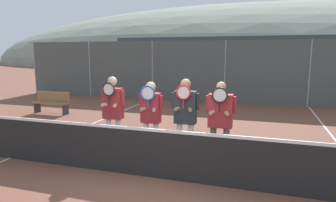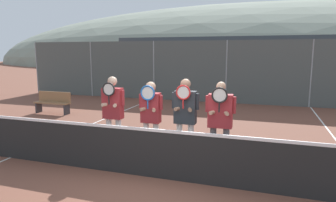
{
  "view_description": "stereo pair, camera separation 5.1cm",
  "coord_description": "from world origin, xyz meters",
  "px_view_note": "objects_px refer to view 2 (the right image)",
  "views": [
    {
      "loc": [
        1.74,
        -5.14,
        2.41
      ],
      "look_at": [
        -0.26,
        1.13,
        1.33
      ],
      "focal_mm": 32.0,
      "sensor_mm": 36.0,
      "label": 1
    },
    {
      "loc": [
        1.79,
        -5.13,
        2.41
      ],
      "look_at": [
        -0.26,
        1.13,
        1.33
      ],
      "focal_mm": 32.0,
      "sensor_mm": 36.0,
      "label": 2
    }
  ],
  "objects_px": {
    "player_rightmost": "(220,118)",
    "car_left_of_center": "(197,77)",
    "player_leftmost": "(113,109)",
    "car_center": "(290,81)",
    "bench_courtside": "(53,102)",
    "player_center_right": "(185,114)",
    "player_center_left": "(151,113)",
    "car_far_left": "(124,75)"
  },
  "relations": [
    {
      "from": "player_rightmost",
      "to": "car_far_left",
      "type": "relative_size",
      "value": 0.43
    },
    {
      "from": "player_leftmost",
      "to": "car_left_of_center",
      "type": "height_order",
      "value": "player_leftmost"
    },
    {
      "from": "player_center_right",
      "to": "bench_courtside",
      "type": "relative_size",
      "value": 1.24
    },
    {
      "from": "player_leftmost",
      "to": "car_far_left",
      "type": "distance_m",
      "value": 13.05
    },
    {
      "from": "player_center_left",
      "to": "car_left_of_center",
      "type": "height_order",
      "value": "car_left_of_center"
    },
    {
      "from": "player_leftmost",
      "to": "car_center",
      "type": "bearing_deg",
      "value": 68.37
    },
    {
      "from": "car_left_of_center",
      "to": "car_center",
      "type": "relative_size",
      "value": 0.96
    },
    {
      "from": "car_far_left",
      "to": "car_center",
      "type": "relative_size",
      "value": 0.9
    },
    {
      "from": "player_center_left",
      "to": "player_rightmost",
      "type": "relative_size",
      "value": 0.97
    },
    {
      "from": "player_center_left",
      "to": "car_far_left",
      "type": "height_order",
      "value": "car_far_left"
    },
    {
      "from": "player_rightmost",
      "to": "player_center_left",
      "type": "bearing_deg",
      "value": 177.68
    },
    {
      "from": "car_far_left",
      "to": "car_left_of_center",
      "type": "distance_m",
      "value": 4.96
    },
    {
      "from": "player_center_right",
      "to": "car_far_left",
      "type": "bearing_deg",
      "value": 121.85
    },
    {
      "from": "car_far_left",
      "to": "car_left_of_center",
      "type": "height_order",
      "value": "car_left_of_center"
    },
    {
      "from": "bench_courtside",
      "to": "car_left_of_center",
      "type": "bearing_deg",
      "value": 63.41
    },
    {
      "from": "player_leftmost",
      "to": "bench_courtside",
      "type": "xyz_separation_m",
      "value": [
        -4.64,
        3.63,
        -0.65
      ]
    },
    {
      "from": "car_left_of_center",
      "to": "car_center",
      "type": "xyz_separation_m",
      "value": [
        5.18,
        -0.18,
        -0.07
      ]
    },
    {
      "from": "player_rightmost",
      "to": "bench_courtside",
      "type": "relative_size",
      "value": 1.22
    },
    {
      "from": "player_rightmost",
      "to": "car_left_of_center",
      "type": "bearing_deg",
      "value": 104.87
    },
    {
      "from": "car_far_left",
      "to": "player_center_left",
      "type": "bearing_deg",
      "value": -61.02
    },
    {
      "from": "player_center_left",
      "to": "car_far_left",
      "type": "distance_m",
      "value": 13.38
    },
    {
      "from": "player_rightmost",
      "to": "car_left_of_center",
      "type": "distance_m",
      "value": 12.01
    },
    {
      "from": "car_far_left",
      "to": "bench_courtside",
      "type": "bearing_deg",
      "value": -83.37
    },
    {
      "from": "player_leftmost",
      "to": "player_rightmost",
      "type": "height_order",
      "value": "player_leftmost"
    },
    {
      "from": "car_left_of_center",
      "to": "player_center_right",
      "type": "bearing_deg",
      "value": -78.61
    },
    {
      "from": "player_center_left",
      "to": "car_left_of_center",
      "type": "distance_m",
      "value": 11.65
    },
    {
      "from": "player_center_left",
      "to": "car_center",
      "type": "distance_m",
      "value": 11.94
    },
    {
      "from": "player_center_left",
      "to": "car_center",
      "type": "relative_size",
      "value": 0.38
    },
    {
      "from": "player_center_left",
      "to": "player_center_right",
      "type": "relative_size",
      "value": 0.95
    },
    {
      "from": "player_leftmost",
      "to": "car_center",
      "type": "distance_m",
      "value": 12.32
    },
    {
      "from": "player_center_left",
      "to": "car_center",
      "type": "bearing_deg",
      "value": 72.22
    },
    {
      "from": "player_center_right",
      "to": "bench_courtside",
      "type": "height_order",
      "value": "player_center_right"
    },
    {
      "from": "car_left_of_center",
      "to": "bench_courtside",
      "type": "xyz_separation_m",
      "value": [
        -4.0,
        -8.0,
        -0.47
      ]
    },
    {
      "from": "player_center_right",
      "to": "car_left_of_center",
      "type": "xyz_separation_m",
      "value": [
        -2.33,
        11.56,
        -0.18
      ]
    },
    {
      "from": "player_rightmost",
      "to": "bench_courtside",
      "type": "bearing_deg",
      "value": 153.0
    },
    {
      "from": "player_center_right",
      "to": "car_far_left",
      "type": "distance_m",
      "value": 13.8
    },
    {
      "from": "car_far_left",
      "to": "bench_courtside",
      "type": "xyz_separation_m",
      "value": [
        0.95,
        -8.16,
        -0.45
      ]
    },
    {
      "from": "player_center_right",
      "to": "player_rightmost",
      "type": "relative_size",
      "value": 1.02
    },
    {
      "from": "car_far_left",
      "to": "bench_courtside",
      "type": "distance_m",
      "value": 8.23
    },
    {
      "from": "car_center",
      "to": "bench_courtside",
      "type": "height_order",
      "value": "car_center"
    },
    {
      "from": "car_far_left",
      "to": "car_left_of_center",
      "type": "bearing_deg",
      "value": -1.84
    },
    {
      "from": "player_center_right",
      "to": "car_center",
      "type": "xyz_separation_m",
      "value": [
        2.85,
        11.38,
        -0.25
      ]
    }
  ]
}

